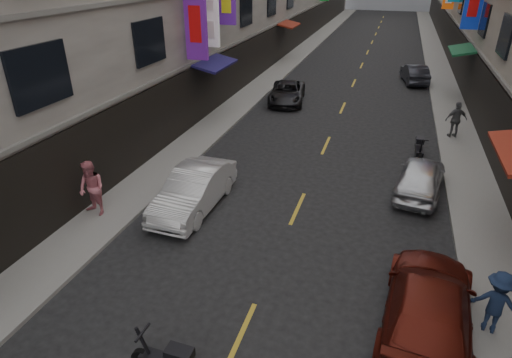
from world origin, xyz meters
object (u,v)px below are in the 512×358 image
Objects in this scene: car_left_mid at (194,190)px; car_right_mid at (420,177)px; pedestrian_rfar at (456,120)px; car_right_far at (415,74)px; car_left_far at (287,93)px; car_right_near at (428,306)px; scooter_far_right at (419,148)px; pedestrian_rnear at (496,302)px; pedestrian_lfar at (92,189)px.

car_right_mid is (7.42, 3.49, -0.05)m from car_left_mid.
car_right_far is at bearing -100.15° from pedestrian_rfar.
car_right_near is at bearing -74.54° from car_left_far.
car_left_mid is 13.29m from pedestrian_rfar.
car_right_near is 1.22× the size of car_right_far.
car_left_far is at bearing 91.24° from car_left_mid.
pedestrian_rfar is at bearing -92.17° from car_right_near.
pedestrian_rnear is (1.34, -9.94, 0.47)m from scooter_far_right.
pedestrian_rnear is at bearing -18.04° from car_left_mid.
car_left_mid is (-7.48, -6.84, 0.26)m from scooter_far_right.
pedestrian_lfar is at bearing 34.39° from car_right_mid.
scooter_far_right is 1.04× the size of pedestrian_rfar.
car_right_mid is 6.74m from pedestrian_rnear.
car_left_mid is at bearing -19.54° from car_right_near.
car_right_near reaches higher than car_right_mid.
pedestrian_rnear is 0.92× the size of pedestrian_rfar.
pedestrian_rfar is (1.68, -10.71, 0.34)m from car_right_far.
pedestrian_rnear is (1.40, -6.59, 0.26)m from car_right_mid.
pedestrian_rfar is (1.63, 2.83, 0.54)m from scooter_far_right.
car_left_mid reaches higher than car_right_far.
car_left_far is at bearing -44.05° from car_right_mid.
car_right_mid is at bearing -65.26° from pedestrian_rnear.
scooter_far_right is at bearing 43.78° from car_left_mid.
pedestrian_lfar is (-2.93, -14.67, 0.47)m from car_left_far.
scooter_far_right is at bearing 80.44° from car_right_far.
pedestrian_lfar reaches higher than scooter_far_right.
pedestrian_lfar is 11.83m from pedestrian_rnear.
pedestrian_rfar is at bearing 48.06° from car_left_mid.
car_left_mid is 1.09× the size of car_right_far.
car_left_mid is 21.69m from car_right_far.
scooter_far_right is at bearing -82.51° from car_right_mid.
car_right_far is 24.24m from pedestrian_lfar.
car_left_mid is 1.00× the size of car_left_far.
car_right_far is 2.07× the size of pedestrian_lfar.
pedestrian_rfar is at bearing -96.78° from car_right_mid.
car_right_mid reaches higher than car_right_far.
pedestrian_rfar is (12.01, 11.21, -0.08)m from pedestrian_lfar.
scooter_far_right is 13.35m from pedestrian_lfar.
car_right_far is at bearing -73.84° from pedestrian_rnear.
pedestrian_rfar is (9.11, 9.67, 0.28)m from car_left_mid.
car_left_far is at bearing 93.37° from pedestrian_lfar.
car_right_mid is 16.90m from car_right_far.
car_left_mid is at bearing 60.20° from car_right_far.
pedestrian_rnear is (8.80, -16.23, 0.31)m from car_left_far.
car_left_far is 10.36m from car_right_far.
pedestrian_rfar is (1.68, 6.18, 0.33)m from car_right_mid.
car_left_far is 12.16m from car_right_mid.
car_right_near is 1.45m from pedestrian_rnear.
pedestrian_lfar is at bearing -5.14° from car_right_near.
pedestrian_lfar reaches higher than pedestrian_rnear.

